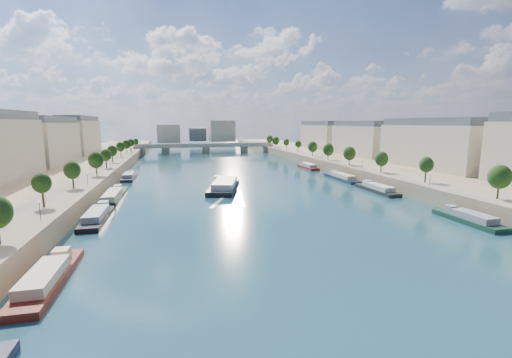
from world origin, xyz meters
TOP-DOWN VIEW (x-y plane):
  - ground at (0.00, 100.00)m, footprint 700.00×700.00m
  - quay_left at (-72.00, 100.00)m, footprint 44.00×520.00m
  - quay_right at (72.00, 100.00)m, footprint 44.00×520.00m
  - pave_left at (-57.00, 100.00)m, footprint 14.00×520.00m
  - pave_right at (57.00, 100.00)m, footprint 14.00×520.00m
  - trees_left at (-55.00, 102.00)m, footprint 4.80×268.80m
  - trees_right at (55.00, 110.00)m, footprint 4.80×268.80m
  - lamps_left at (-52.50, 90.00)m, footprint 0.36×200.36m
  - lamps_right at (52.50, 105.00)m, footprint 0.36×200.36m
  - buildings_left at (-85.00, 112.00)m, footprint 16.00×226.00m
  - buildings_right at (85.00, 112.00)m, footprint 16.00×226.00m
  - skyline at (3.19, 319.52)m, footprint 79.00×42.00m
  - bridge at (0.00, 237.35)m, footprint 112.00×12.00m
  - tour_barge at (-7.72, 80.85)m, footprint 16.97×33.10m
  - wake at (-7.72, 64.36)m, footprint 14.18×25.92m
  - moored_barges_left at (-45.50, 45.22)m, footprint 5.00×156.00m
  - moored_barges_right at (45.50, 58.06)m, footprint 5.00×162.73m

SIDE VIEW (x-z plane):
  - ground at x=0.00m, z-range 0.00..0.00m
  - wake at x=-7.72m, z-range 0.00..0.04m
  - moored_barges_left at x=-45.50m, z-range -0.96..2.64m
  - moored_barges_right at x=45.50m, z-range -0.96..2.64m
  - tour_barge at x=-7.72m, z-range -0.88..3.44m
  - quay_left at x=-72.00m, z-range 0.00..5.00m
  - quay_right at x=72.00m, z-range 0.00..5.00m
  - pave_left at x=-57.00m, z-range 5.00..5.10m
  - pave_right at x=57.00m, z-range 5.00..5.10m
  - bridge at x=0.00m, z-range 1.01..9.16m
  - lamps_left at x=-52.50m, z-range 5.64..9.92m
  - lamps_right at x=52.50m, z-range 5.64..9.92m
  - trees_left at x=-55.00m, z-range 6.35..14.61m
  - trees_right at x=55.00m, z-range 6.35..14.61m
  - skyline at x=3.19m, z-range 3.66..25.66m
  - buildings_left at x=-85.00m, z-range 4.85..28.05m
  - buildings_right at x=85.00m, z-range 4.85..28.05m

